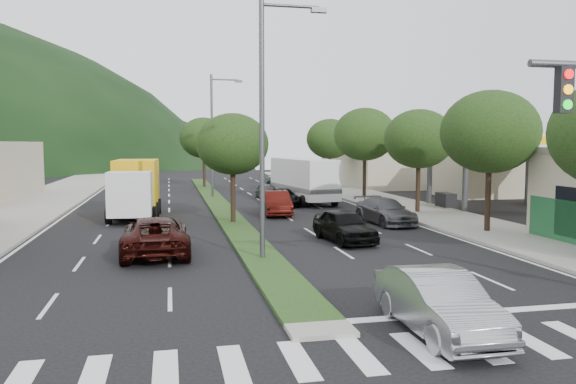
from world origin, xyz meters
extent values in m
plane|color=black|center=(0.00, 0.00, 0.00)|extent=(160.00, 160.00, 0.00)
cube|color=gray|center=(12.50, 25.00, 0.07)|extent=(5.00, 90.00, 0.15)
cube|color=gray|center=(-13.00, 25.00, 0.07)|extent=(6.00, 90.00, 0.15)
cube|color=#1B3513|center=(0.00, 28.00, 0.06)|extent=(1.60, 56.00, 0.12)
cube|color=silver|center=(0.00, -2.00, 0.01)|extent=(19.00, 2.20, 0.01)
cube|color=black|center=(5.40, -1.65, 5.70)|extent=(0.35, 0.25, 1.05)
cube|color=silver|center=(19.00, 22.00, 5.00)|extent=(12.00, 8.00, 0.50)
cube|color=yellow|center=(19.00, 22.00, 4.65)|extent=(12.20, 8.20, 0.50)
cylinder|color=#47494C|center=(15.00, 19.50, 2.30)|extent=(0.36, 0.36, 4.60)
cylinder|color=#47494C|center=(23.00, 19.50, 2.30)|extent=(0.36, 0.36, 4.60)
cylinder|color=#47494C|center=(15.00, 24.50, 2.30)|extent=(0.36, 0.36, 4.60)
cylinder|color=#47494C|center=(23.00, 24.50, 2.30)|extent=(0.36, 0.36, 4.60)
cube|color=black|center=(15.00, 22.00, 0.55)|extent=(0.80, 1.60, 1.10)
cube|color=black|center=(23.00, 22.00, 0.55)|extent=(0.80, 1.60, 1.10)
cube|color=#BCB295|center=(19.50, 44.00, 2.60)|extent=(10.00, 16.00, 5.20)
cylinder|color=black|center=(12.00, 12.00, 2.05)|extent=(0.28, 0.28, 3.81)
ellipsoid|color=black|center=(12.00, 12.00, 5.05)|extent=(4.80, 4.80, 4.08)
cylinder|color=black|center=(12.00, 20.00, 1.94)|extent=(0.28, 0.28, 3.58)
ellipsoid|color=black|center=(12.00, 20.00, 4.76)|extent=(4.40, 4.40, 3.74)
cylinder|color=black|center=(12.00, 30.00, 2.11)|extent=(0.28, 0.28, 3.92)
ellipsoid|color=black|center=(12.00, 30.00, 5.19)|extent=(5.00, 5.00, 4.25)
cylinder|color=black|center=(12.00, 40.00, 2.00)|extent=(0.28, 0.28, 3.70)
ellipsoid|color=black|center=(12.00, 40.00, 4.90)|extent=(4.60, 4.60, 3.91)
cylinder|color=black|center=(0.00, 18.00, 1.80)|extent=(0.28, 0.28, 3.36)
ellipsoid|color=black|center=(0.00, 18.00, 4.44)|extent=(4.00, 4.00, 3.40)
cylinder|color=black|center=(0.00, 44.00, 2.02)|extent=(0.28, 0.28, 3.81)
ellipsoid|color=black|center=(0.00, 44.00, 5.02)|extent=(4.80, 4.80, 4.08)
cylinder|color=#47494C|center=(0.00, 8.00, 5.00)|extent=(0.20, 0.20, 10.00)
cylinder|color=#47494C|center=(1.10, 8.00, 9.60)|extent=(2.20, 0.12, 0.12)
cube|color=#47494C|center=(2.20, 8.00, 9.50)|extent=(0.60, 0.25, 0.18)
cylinder|color=#47494C|center=(0.00, 33.00, 5.00)|extent=(0.20, 0.20, 10.00)
cylinder|color=#47494C|center=(1.10, 33.00, 9.60)|extent=(2.20, 0.12, 0.12)
cube|color=#47494C|center=(2.20, 33.00, 9.50)|extent=(0.60, 0.25, 0.18)
imported|color=#989A9F|center=(2.71, -1.07, 0.74)|extent=(1.58, 4.50, 1.48)
imported|color=black|center=(-4.04, 9.94, 0.78)|extent=(2.68, 5.63, 1.55)
imported|color=black|center=(4.32, 11.23, 0.74)|extent=(2.25, 4.53, 1.48)
imported|color=#46464B|center=(8.30, 16.23, 0.71)|extent=(2.45, 5.04, 1.41)
imported|color=#47100B|center=(3.07, 21.23, 0.74)|extent=(1.90, 4.60, 1.48)
imported|color=black|center=(4.52, 26.23, 0.61)|extent=(2.30, 4.50, 1.22)
imported|color=#4D4E52|center=(4.18, 31.23, 0.62)|extent=(1.51, 3.66, 1.24)
imported|color=black|center=(5.90, 36.23, 0.61)|extent=(1.72, 4.20, 1.22)
cube|color=silver|center=(-5.58, 18.71, 1.70)|extent=(2.40, 1.80, 2.45)
cube|color=#D19F0B|center=(-5.42, 22.65, 1.81)|extent=(2.63, 4.57, 3.30)
cube|color=black|center=(-5.46, 21.79, 0.48)|extent=(2.38, 6.26, 0.32)
cylinder|color=black|center=(-4.34, 19.10, 0.48)|extent=(0.36, 0.97, 0.96)
cylinder|color=black|center=(-6.79, 19.20, 0.48)|extent=(0.36, 0.97, 0.96)
cylinder|color=black|center=(-4.25, 21.42, 0.48)|extent=(0.36, 0.97, 0.96)
cylinder|color=black|center=(-6.69, 21.53, 0.48)|extent=(0.36, 0.97, 0.96)
cylinder|color=black|center=(-4.16, 23.53, 0.48)|extent=(0.36, 0.97, 0.96)
cylinder|color=black|center=(-6.61, 23.63, 0.48)|extent=(0.36, 0.97, 0.96)
cube|color=silver|center=(6.48, 28.18, 1.87)|extent=(3.52, 8.86, 2.87)
cube|color=slate|center=(6.48, 28.18, 1.15)|extent=(3.58, 8.87, 0.34)
cylinder|color=black|center=(4.84, 31.44, 0.43)|extent=(0.45, 0.90, 0.86)
cylinder|color=black|center=(7.21, 31.76, 0.43)|extent=(0.45, 0.90, 0.86)
cylinder|color=black|center=(4.97, 30.42, 0.43)|extent=(0.45, 0.90, 0.86)
cylinder|color=black|center=(7.35, 30.74, 0.43)|extent=(0.45, 0.90, 0.86)
cylinder|color=black|center=(5.71, 24.95, 0.43)|extent=(0.45, 0.90, 0.86)
cylinder|color=black|center=(8.08, 25.27, 0.43)|extent=(0.45, 0.90, 0.86)
camera|label=1|loc=(-3.46, -13.01, 4.49)|focal=35.00mm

